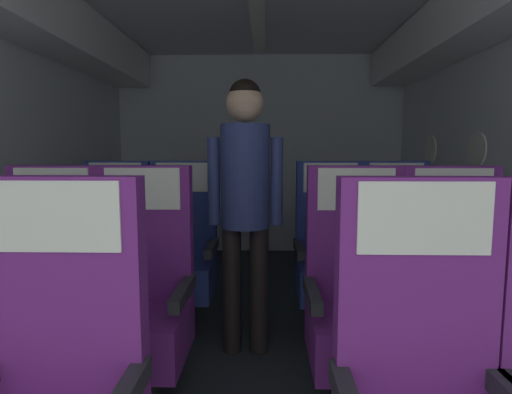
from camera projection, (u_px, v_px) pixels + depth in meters
The scene contains 11 objects.
ground at pixel (252, 362), 2.34m from camera, with size 3.54×5.59×0.02m, color #23282D.
fuselage_shell at pixel (254, 67), 2.40m from camera, with size 3.42×5.24×2.33m.
seat_b_left_window at pixel (49, 302), 1.95m from camera, with size 0.48×0.47×1.11m.
seat_b_left_aisle at pixel (140, 303), 1.94m from camera, with size 0.48×0.47×1.11m.
seat_b_right_aisle at pixel (456, 306), 1.90m from camera, with size 0.48×0.47×1.11m.
seat_b_right_window at pixel (357, 305), 1.92m from camera, with size 0.48×0.47×1.11m.
seat_c_left_window at pixel (114, 256), 2.81m from camera, with size 0.48×0.47×1.11m.
seat_c_left_aisle at pixel (181, 256), 2.80m from camera, with size 0.48×0.47×1.11m.
seat_c_right_aisle at pixel (397, 258), 2.74m from camera, with size 0.48×0.47×1.11m.
seat_c_right_window at pixel (331, 258), 2.75m from camera, with size 0.48×0.47×1.11m.
flight_attendant at pixel (245, 188), 2.35m from camera, with size 0.43×0.28×1.58m.
Camera 1 is at (0.08, 0.38, 1.19)m, focal length 28.88 mm.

